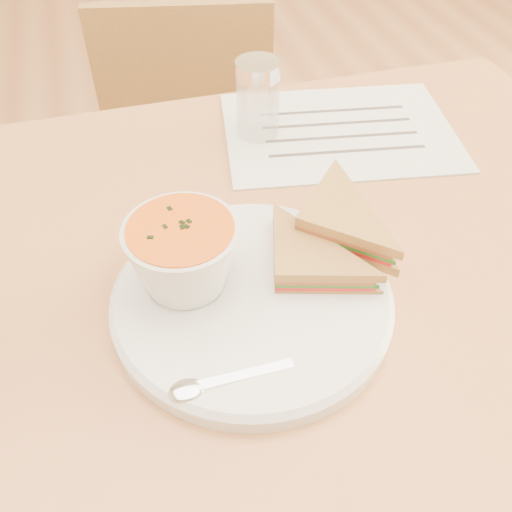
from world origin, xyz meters
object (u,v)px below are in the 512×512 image
object	(u,v)px
chair_far	(193,224)
condiment_shaker	(258,100)
dining_table	(261,416)
soup_bowl	(184,258)
plate	(252,300)

from	to	relation	value
chair_far	condiment_shaker	world-z (taller)	condiment_shaker
dining_table	soup_bowl	size ratio (longest dim) A/B	8.93
plate	soup_bowl	bearing A→B (deg)	152.15
chair_far	soup_bowl	world-z (taller)	soup_bowl
chair_far	plate	world-z (taller)	chair_far
chair_far	soup_bowl	distance (m)	0.65
dining_table	soup_bowl	bearing A→B (deg)	-153.94
dining_table	plate	bearing A→B (deg)	-113.82
dining_table	chair_far	distance (m)	0.46
dining_table	soup_bowl	xyz separation A→B (m)	(-0.09, -0.05, 0.43)
dining_table	plate	xyz separation A→B (m)	(-0.03, -0.08, 0.38)
dining_table	soup_bowl	distance (m)	0.44
dining_table	condiment_shaker	world-z (taller)	condiment_shaker
plate	condiment_shaker	xyz separation A→B (m)	(0.09, 0.30, 0.05)
chair_far	plate	distance (m)	0.65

